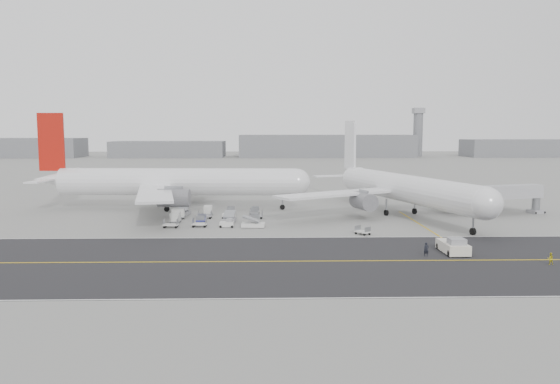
{
  "coord_description": "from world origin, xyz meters",
  "views": [
    {
      "loc": [
        2.22,
        -87.64,
        17.06
      ],
      "look_at": [
        4.59,
        12.0,
        5.71
      ],
      "focal_mm": 35.0,
      "sensor_mm": 36.0,
      "label": 1
    }
  ],
  "objects_px": {
    "control_tower": "(418,131)",
    "airliner_a": "(172,182)",
    "jet_bridge": "(508,194)",
    "airliner_b": "(402,188)",
    "ground_crew_a": "(426,249)",
    "ground_crew_b": "(550,259)",
    "pushback_tug": "(453,246)"
  },
  "relations": [
    {
      "from": "airliner_b",
      "to": "control_tower",
      "type": "bearing_deg",
      "value": 56.8
    },
    {
      "from": "control_tower",
      "to": "airliner_b",
      "type": "distance_m",
      "value": 254.69
    },
    {
      "from": "airliner_a",
      "to": "pushback_tug",
      "type": "bearing_deg",
      "value": -130.3
    },
    {
      "from": "jet_bridge",
      "to": "ground_crew_a",
      "type": "distance_m",
      "value": 45.06
    },
    {
      "from": "ground_crew_a",
      "to": "ground_crew_b",
      "type": "height_order",
      "value": "ground_crew_a"
    },
    {
      "from": "airliner_a",
      "to": "ground_crew_a",
      "type": "distance_m",
      "value": 62.11
    },
    {
      "from": "ground_crew_a",
      "to": "ground_crew_b",
      "type": "bearing_deg",
      "value": -19.53
    },
    {
      "from": "airliner_a",
      "to": "jet_bridge",
      "type": "xyz_separation_m",
      "value": [
        69.18,
        -9.48,
        -1.64
      ]
    },
    {
      "from": "control_tower",
      "to": "pushback_tug",
      "type": "height_order",
      "value": "control_tower"
    },
    {
      "from": "airliner_b",
      "to": "ground_crew_b",
      "type": "bearing_deg",
      "value": -94.7
    },
    {
      "from": "airliner_b",
      "to": "jet_bridge",
      "type": "bearing_deg",
      "value": -17.86
    },
    {
      "from": "airliner_a",
      "to": "airliner_b",
      "type": "relative_size",
      "value": 1.11
    },
    {
      "from": "airliner_b",
      "to": "jet_bridge",
      "type": "distance_m",
      "value": 21.59
    },
    {
      "from": "airliner_b",
      "to": "pushback_tug",
      "type": "height_order",
      "value": "airliner_b"
    },
    {
      "from": "ground_crew_b",
      "to": "airliner_b",
      "type": "bearing_deg",
      "value": -67.5
    },
    {
      "from": "jet_bridge",
      "to": "ground_crew_b",
      "type": "distance_m",
      "value": 42.78
    },
    {
      "from": "jet_bridge",
      "to": "control_tower",
      "type": "bearing_deg",
      "value": 62.81
    },
    {
      "from": "control_tower",
      "to": "ground_crew_b",
      "type": "distance_m",
      "value": 292.49
    },
    {
      "from": "airliner_a",
      "to": "airliner_b",
      "type": "bearing_deg",
      "value": -98.14
    },
    {
      "from": "airliner_b",
      "to": "ground_crew_a",
      "type": "height_order",
      "value": "airliner_b"
    },
    {
      "from": "jet_bridge",
      "to": "ground_crew_a",
      "type": "height_order",
      "value": "jet_bridge"
    },
    {
      "from": "ground_crew_a",
      "to": "ground_crew_b",
      "type": "xyz_separation_m",
      "value": [
        14.5,
        -4.87,
        -0.19
      ]
    },
    {
      "from": "ground_crew_b",
      "to": "jet_bridge",
      "type": "bearing_deg",
      "value": -96.99
    },
    {
      "from": "control_tower",
      "to": "airliner_a",
      "type": "xyz_separation_m",
      "value": [
        -118.34,
        -235.26,
        -10.29
      ]
    },
    {
      "from": "control_tower",
      "to": "airliner_a",
      "type": "height_order",
      "value": "control_tower"
    },
    {
      "from": "ground_crew_a",
      "to": "jet_bridge",
      "type": "bearing_deg",
      "value": 52.0
    },
    {
      "from": "control_tower",
      "to": "pushback_tug",
      "type": "relative_size",
      "value": 3.84
    },
    {
      "from": "jet_bridge",
      "to": "ground_crew_a",
      "type": "xyz_separation_m",
      "value": [
        -27.05,
        -35.88,
        -3.36
      ]
    },
    {
      "from": "pushback_tug",
      "to": "ground_crew_a",
      "type": "height_order",
      "value": "pushback_tug"
    },
    {
      "from": "control_tower",
      "to": "ground_crew_a",
      "type": "height_order",
      "value": "control_tower"
    },
    {
      "from": "airliner_b",
      "to": "ground_crew_b",
      "type": "xyz_separation_m",
      "value": [
        8.99,
        -41.04,
        -4.78
      ]
    },
    {
      "from": "pushback_tug",
      "to": "jet_bridge",
      "type": "relative_size",
      "value": 0.49
    }
  ]
}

